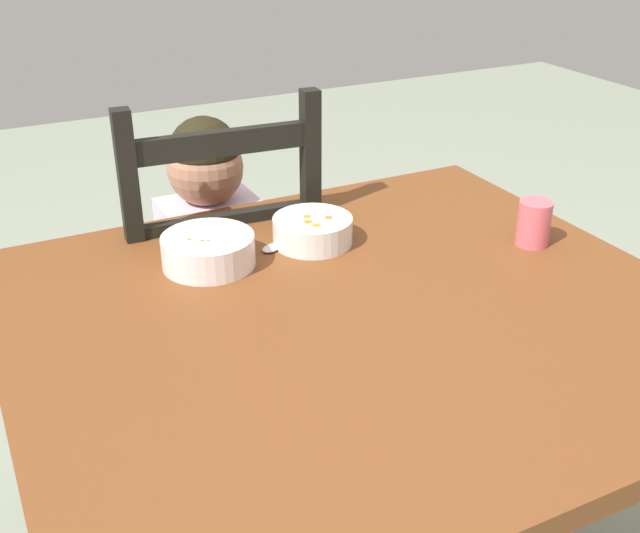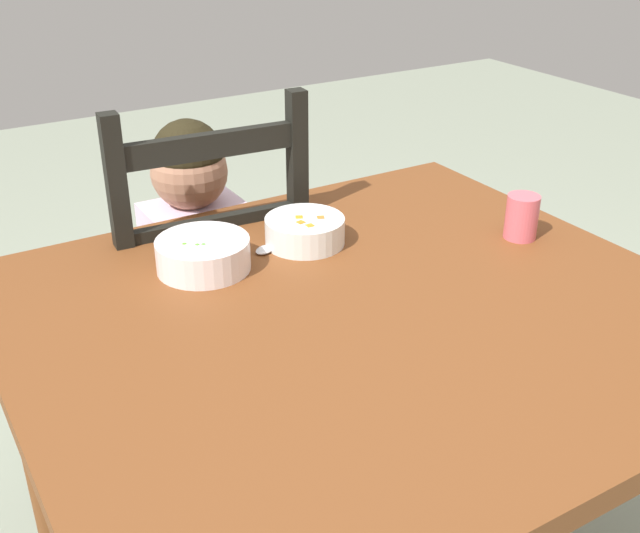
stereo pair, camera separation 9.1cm
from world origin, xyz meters
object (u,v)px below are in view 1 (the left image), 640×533
dining_table (356,360)px  spoon (278,245)px  dining_chair (217,313)px  drinking_cup (534,223)px  child_figure (215,255)px  bowl_of_peas (208,250)px  bowl_of_carrots (313,230)px

dining_table → spoon: spoon is taller
dining_chair → drinking_cup: bearing=-44.7°
dining_table → drinking_cup: drinking_cup is taller
dining_chair → dining_table: bearing=-83.3°
child_figure → bowl_of_peas: size_ratio=5.39×
bowl_of_peas → spoon: bowl_of_peas is taller
dining_table → child_figure: (-0.06, 0.56, -0.03)m
dining_table → bowl_of_carrots: bearing=80.0°
bowl_of_peas → bowl_of_carrots: 0.22m
child_figure → bowl_of_peas: 0.35m
drinking_cup → child_figure: bearing=135.0°
spoon → bowl_of_carrots: bearing=-12.6°
child_figure → bowl_of_peas: bearing=-110.2°
dining_table → drinking_cup: size_ratio=12.75×
dining_table → bowl_of_peas: bearing=122.4°
bowl_of_peas → bowl_of_carrots: (0.22, -0.00, -0.00)m
child_figure → dining_chair: bearing=-180.0°
bowl_of_carrots → child_figure: bearing=110.2°
child_figure → spoon: 0.31m
dining_chair → drinking_cup: size_ratio=11.30×
bowl_of_peas → spoon: size_ratio=1.33×
child_figure → bowl_of_peas: (-0.11, -0.29, 0.16)m
dining_chair → bowl_of_carrots: size_ratio=6.43×
dining_chair → spoon: 0.40m
bowl_of_carrots → spoon: bowl_of_carrots is taller
child_figure → bowl_of_carrots: (0.11, -0.29, 0.16)m
spoon → child_figure: bearing=98.0°
dining_table → bowl_of_peas: bowl_of_peas is taller
bowl_of_carrots → spoon: (-0.07, 0.02, -0.02)m
dining_table → child_figure: size_ratio=1.22×
dining_chair → drinking_cup: 0.77m
dining_chair → bowl_of_peas: bearing=-109.5°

